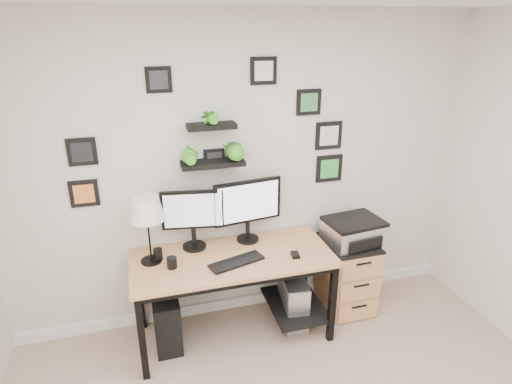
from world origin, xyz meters
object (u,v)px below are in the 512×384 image
object	(u,v)px
desk	(236,267)
pc_tower_grey	(293,299)
table_lamp	(146,210)
printer	(353,231)
pc_tower_black	(166,318)
mug	(172,263)
monitor_left	(193,215)
file_cabinet	(347,274)
monitor_right	(248,206)

from	to	relation	value
desk	pc_tower_grey	xyz separation A→B (m)	(0.51, -0.01, -0.41)
table_lamp	printer	world-z (taller)	table_lamp
pc_tower_black	mug	bearing A→B (deg)	-52.43
monitor_left	file_cabinet	distance (m)	1.54
mug	pc_tower_grey	size ratio (longest dim) A/B	0.19
desk	table_lamp	bearing A→B (deg)	174.11
desk	mug	size ratio (longest dim) A/B	18.31
desk	monitor_left	bearing A→B (deg)	148.13
table_lamp	printer	size ratio (longest dim) A/B	1.06
monitor_right	mug	distance (m)	0.77
table_lamp	monitor_right	bearing A→B (deg)	8.76
monitor_right	pc_tower_black	bearing A→B (deg)	-167.43
pc_tower_black	file_cabinet	size ratio (longest dim) A/B	0.68
mug	pc_tower_black	size ratio (longest dim) A/B	0.19
mug	file_cabinet	distance (m)	1.64
pc_tower_grey	printer	size ratio (longest dim) A/B	0.89
table_lamp	pc_tower_grey	size ratio (longest dim) A/B	1.19
pc_tower_black	monitor_right	bearing A→B (deg)	11.79
pc_tower_black	printer	world-z (taller)	printer
table_lamp	mug	xyz separation A→B (m)	(0.15, -0.14, -0.39)
table_lamp	pc_tower_black	world-z (taller)	table_lamp
printer	desk	bearing A→B (deg)	-177.26
mug	printer	world-z (taller)	printer
table_lamp	pc_tower_grey	world-z (taller)	table_lamp
monitor_left	pc_tower_black	bearing A→B (deg)	-150.21
table_lamp	desk	bearing A→B (deg)	-5.89
desk	monitor_right	world-z (taller)	monitor_right
pc_tower_grey	file_cabinet	size ratio (longest dim) A/B	0.68
file_cabinet	printer	world-z (taller)	printer
pc_tower_black	pc_tower_grey	bearing A→B (deg)	-2.50
mug	file_cabinet	xyz separation A→B (m)	(1.57, 0.13, -0.46)
printer	pc_tower_grey	bearing A→B (deg)	-174.24
file_cabinet	desk	bearing A→B (deg)	-176.83
monitor_left	pc_tower_grey	world-z (taller)	monitor_left
monitor_right	file_cabinet	size ratio (longest dim) A/B	0.87
monitor_left	table_lamp	xyz separation A→B (m)	(-0.35, -0.12, 0.14)
file_cabinet	pc_tower_black	bearing A→B (deg)	-178.92
table_lamp	pc_tower_black	xyz separation A→B (m)	(0.07, -0.04, -0.96)
desk	mug	distance (m)	0.55
monitor_left	printer	size ratio (longest dim) A/B	0.99
pc_tower_black	desk	bearing A→B (deg)	-3.42
table_lamp	file_cabinet	xyz separation A→B (m)	(1.71, -0.01, -0.85)
desk	monitor_right	distance (m)	0.51
desk	table_lamp	world-z (taller)	table_lamp
monitor_left	pc_tower_grey	size ratio (longest dim) A/B	1.11
desk	mug	world-z (taller)	mug
monitor_right	table_lamp	size ratio (longest dim) A/B	1.07
mug	printer	bearing A→B (deg)	4.35
monitor_right	printer	distance (m)	0.98
printer	pc_tower_black	bearing A→B (deg)	-179.17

